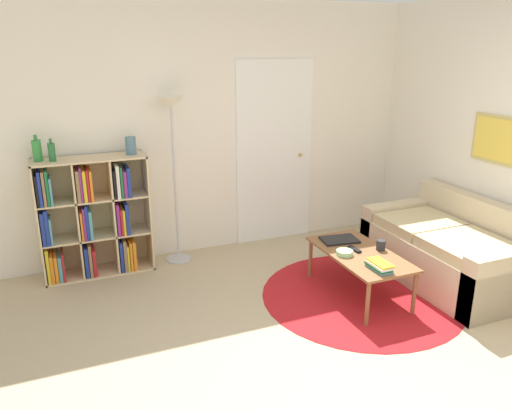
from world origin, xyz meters
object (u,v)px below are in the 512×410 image
Objects in this scene: bookshelf at (91,218)px; bottle_left at (37,150)px; cup at (381,245)px; bottle_middle at (52,152)px; laptop at (339,240)px; bowl at (345,253)px; vase_on_shelf at (131,146)px; couch at (451,251)px; floor_lamp at (172,126)px; coffee_table at (360,257)px.

bottle_left reaches higher than bookshelf.
cup is 0.44× the size of bottle_middle.
bookshelf is at bearing 153.22° from laptop.
bottle_left is (-2.38, 1.39, 0.83)m from bowl.
bottle_middle is 0.70m from vase_on_shelf.
bottle_middle is at bearing -178.23° from vase_on_shelf.
bottle_left is at bearing 149.74° from bowl.
cup is (-0.80, 0.04, 0.17)m from couch.
bottle_middle is (-1.10, -0.01, -0.16)m from floor_lamp.
laptop is 2.16m from vase_on_shelf.
floor_lamp is at bearing -0.64° from bookshelf.
bookshelf reaches higher than coffee_table.
couch is 17.10× the size of cup.
coffee_table is (1.31, -1.37, -1.04)m from floor_lamp.
coffee_table is 2.37m from vase_on_shelf.
couch is at bearing -19.84° from laptop.
floor_lamp is at bearing 140.58° from laptop.
bottle_left is 0.82m from vase_on_shelf.
bookshelf is 0.80m from vase_on_shelf.
bottle_left reaches higher than cup.
floor_lamp is 1.94m from laptop.
coffee_table is (-1.00, 0.06, 0.09)m from couch.
bottle_left is at bearing 157.59° from couch.
bottle_left is at bearing 159.81° from bottle_middle.
laptop is (2.12, -1.07, -0.15)m from bookshelf.
cup is at bearing -27.35° from bottle_left.
cup is at bearing -55.42° from laptop.
coffee_table is 7.00× the size of bowl.
bowl is at bearing -30.26° from bottle_left.
vase_on_shelf is (-1.69, 1.07, 0.83)m from laptop.
vase_on_shelf is (-1.72, 1.37, 0.88)m from coffee_table.
coffee_table is at bearing -46.16° from floor_lamp.
bottle_middle is (-2.39, 1.04, 0.83)m from laptop.
bottle_left is at bearing 178.59° from floor_lamp.
coffee_table is 0.17m from bowl.
couch is at bearing -3.40° from bowl.
bowl reaches higher than coffee_table.
bookshelf is 12.67× the size of cup.
cup is 2.50m from vase_on_shelf.
cup is 3.19m from bottle_left.
bookshelf is 1.18m from floor_lamp.
laptop is (1.29, -1.06, -0.99)m from floor_lamp.
vase_on_shelf is (0.42, -0.00, 0.68)m from bookshelf.
bottle_middle reaches higher than laptop.
floor_lamp is at bearing 137.52° from cup.
bookshelf is 0.68× the size of floor_lamp.
bottle_middle is (-2.42, 1.35, 0.88)m from coffee_table.
bowl is (-0.13, -0.30, 0.01)m from laptop.
couch is 3.95m from bottle_left.
couch is at bearing -22.41° from bottle_left.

